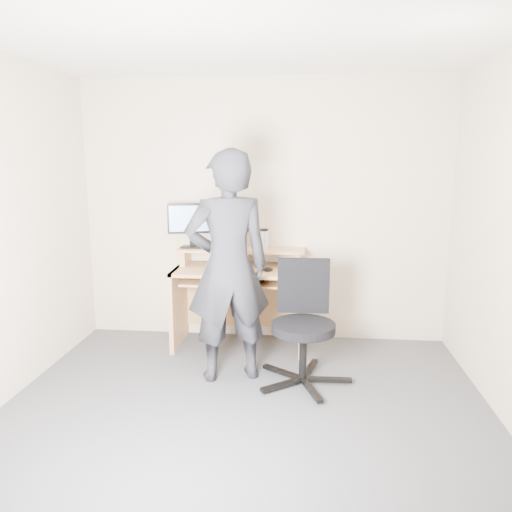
% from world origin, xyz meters
% --- Properties ---
extents(ground, '(3.50, 3.50, 0.00)m').
position_xyz_m(ground, '(0.00, 0.00, 0.00)').
color(ground, '#48484C').
rests_on(ground, ground).
extents(back_wall, '(3.50, 0.02, 2.50)m').
position_xyz_m(back_wall, '(0.00, 1.75, 1.25)').
color(back_wall, '#C1AF99').
rests_on(back_wall, ground).
extents(ceiling, '(3.50, 3.50, 0.02)m').
position_xyz_m(ceiling, '(0.00, 0.00, 2.50)').
color(ceiling, white).
rests_on(ceiling, back_wall).
extents(desk, '(1.20, 0.60, 0.91)m').
position_xyz_m(desk, '(-0.20, 1.53, 0.55)').
color(desk, tan).
rests_on(desk, ground).
extents(monitor, '(0.44, 0.15, 0.43)m').
position_xyz_m(monitor, '(-0.67, 1.60, 1.17)').
color(monitor, black).
rests_on(monitor, desk).
extents(external_drive, '(0.09, 0.14, 0.20)m').
position_xyz_m(external_drive, '(-0.28, 1.64, 1.01)').
color(external_drive, black).
rests_on(external_drive, desk).
extents(travel_mug, '(0.09, 0.09, 0.17)m').
position_xyz_m(travel_mug, '(0.02, 1.60, 1.00)').
color(travel_mug, silver).
rests_on(travel_mug, desk).
extents(smartphone, '(0.09, 0.14, 0.01)m').
position_xyz_m(smartphone, '(-0.01, 1.60, 0.92)').
color(smartphone, black).
rests_on(smartphone, desk).
extents(charger, '(0.05, 0.05, 0.03)m').
position_xyz_m(charger, '(-0.47, 1.51, 0.93)').
color(charger, black).
rests_on(charger, desk).
extents(headphones, '(0.16, 0.16, 0.06)m').
position_xyz_m(headphones, '(-0.40, 1.68, 0.92)').
color(headphones, silver).
rests_on(headphones, desk).
extents(keyboard, '(0.49, 0.33, 0.03)m').
position_xyz_m(keyboard, '(-0.20, 1.36, 0.67)').
color(keyboard, black).
rests_on(keyboard, desk).
extents(mouse, '(0.11, 0.08, 0.04)m').
position_xyz_m(mouse, '(0.07, 1.35, 0.77)').
color(mouse, black).
rests_on(mouse, desk).
extents(office_chair, '(0.72, 0.75, 0.94)m').
position_xyz_m(office_chair, '(0.40, 0.76, 0.51)').
color(office_chair, black).
rests_on(office_chair, ground).
extents(person, '(0.77, 0.63, 1.83)m').
position_xyz_m(person, '(-0.19, 0.76, 0.91)').
color(person, black).
rests_on(person, ground).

